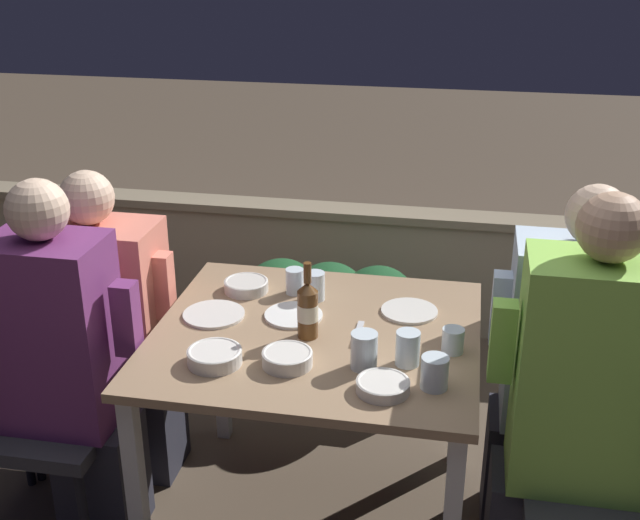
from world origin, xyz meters
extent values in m
plane|color=brown|center=(0.00, 0.00, 0.00)|extent=(16.00, 16.00, 0.00)
cube|color=gray|center=(0.00, 1.54, 0.30)|extent=(9.00, 0.14, 0.59)
cube|color=gray|center=(0.00, 1.54, 0.61)|extent=(9.00, 0.18, 0.04)
cube|color=#937556|center=(0.00, 0.00, 0.74)|extent=(1.04, 0.95, 0.03)
cube|color=silver|center=(-0.47, -0.42, 0.36)|extent=(0.05, 0.05, 0.73)
cube|color=silver|center=(-0.47, 0.42, 0.36)|extent=(0.05, 0.05, 0.73)
cube|color=silver|center=(0.47, 0.42, 0.36)|extent=(0.05, 0.05, 0.73)
cube|color=brown|center=(-0.12, 0.86, 0.14)|extent=(0.79, 0.36, 0.28)
ellipsoid|color=#194723|center=(-0.33, 0.86, 0.43)|extent=(0.36, 0.47, 0.34)
ellipsoid|color=#194723|center=(-0.12, 0.86, 0.43)|extent=(0.36, 0.47, 0.34)
ellipsoid|color=#194723|center=(0.10, 0.86, 0.43)|extent=(0.36, 0.47, 0.34)
cube|color=#333338|center=(-0.88, -0.17, 0.41)|extent=(0.45, 0.45, 0.05)
cylinder|color=black|center=(-0.69, -0.37, 0.19)|extent=(0.03, 0.03, 0.39)
cylinder|color=black|center=(-1.08, 0.02, 0.19)|extent=(0.03, 0.03, 0.39)
cylinder|color=black|center=(-0.69, 0.02, 0.19)|extent=(0.03, 0.03, 0.39)
cube|color=#282833|center=(-0.71, -0.17, 0.22)|extent=(0.25, 0.23, 0.44)
cube|color=#6B2D66|center=(-0.81, -0.17, 0.76)|extent=(0.36, 0.26, 0.65)
cube|color=#6B2D66|center=(-0.56, -0.17, 0.84)|extent=(0.07, 0.07, 0.24)
sphere|color=beige|center=(-0.81, -0.17, 1.18)|extent=(0.19, 0.19, 0.19)
cube|color=#333338|center=(-0.91, 0.18, 0.41)|extent=(0.45, 0.45, 0.05)
cube|color=#333338|center=(-1.10, 0.18, 0.63)|extent=(0.06, 0.45, 0.40)
cylinder|color=black|center=(-1.10, -0.01, 0.19)|extent=(0.03, 0.03, 0.39)
cylinder|color=black|center=(-0.71, -0.01, 0.19)|extent=(0.03, 0.03, 0.39)
cylinder|color=black|center=(-1.10, 0.37, 0.19)|extent=(0.03, 0.03, 0.39)
cylinder|color=black|center=(-0.71, 0.37, 0.19)|extent=(0.03, 0.03, 0.39)
cube|color=#282833|center=(-0.74, 0.18, 0.22)|extent=(0.32, 0.23, 0.44)
cube|color=#E07A66|center=(-0.84, 0.18, 0.72)|extent=(0.46, 0.26, 0.57)
cube|color=#E07A66|center=(-0.59, 0.18, 0.79)|extent=(0.07, 0.07, 0.24)
sphere|color=beige|center=(-0.84, 0.18, 1.10)|extent=(0.19, 0.19, 0.19)
cube|color=#333338|center=(0.89, -0.17, 0.41)|extent=(0.45, 0.45, 0.05)
cylinder|color=black|center=(0.70, 0.02, 0.19)|extent=(0.03, 0.03, 0.39)
cube|color=#8CCC4C|center=(0.82, -0.17, 0.79)|extent=(0.41, 0.26, 0.71)
cube|color=#8CCC4C|center=(0.57, -0.17, 0.87)|extent=(0.07, 0.07, 0.24)
sphere|color=tan|center=(0.82, -0.17, 1.24)|extent=(0.19, 0.19, 0.19)
cube|color=#333338|center=(0.90, 0.14, 0.41)|extent=(0.45, 0.45, 0.05)
cylinder|color=black|center=(0.71, -0.05, 0.19)|extent=(0.03, 0.03, 0.39)
cylinder|color=black|center=(0.71, 0.33, 0.19)|extent=(0.03, 0.03, 0.39)
cylinder|color=black|center=(1.10, 0.33, 0.19)|extent=(0.03, 0.03, 0.39)
cube|color=#282833|center=(0.73, 0.14, 0.22)|extent=(0.32, 0.23, 0.44)
cube|color=silver|center=(0.83, 0.14, 0.75)|extent=(0.45, 0.26, 0.63)
cube|color=silver|center=(0.58, 0.14, 0.83)|extent=(0.07, 0.07, 0.24)
sphere|color=beige|center=(0.83, 0.14, 1.16)|extent=(0.19, 0.19, 0.19)
cylinder|color=brown|center=(-0.02, -0.04, 0.84)|extent=(0.07, 0.07, 0.16)
cylinder|color=beige|center=(-0.02, -0.04, 0.84)|extent=(0.07, 0.07, 0.06)
cone|color=brown|center=(-0.02, -0.04, 0.93)|extent=(0.07, 0.07, 0.03)
cylinder|color=brown|center=(-0.02, -0.04, 0.98)|extent=(0.02, 0.02, 0.07)
cylinder|color=white|center=(-0.09, 0.09, 0.76)|extent=(0.19, 0.19, 0.01)
cylinder|color=silver|center=(-0.36, 0.05, 0.76)|extent=(0.21, 0.21, 0.01)
cylinder|color=silver|center=(0.28, 0.19, 0.76)|extent=(0.19, 0.19, 0.01)
cylinder|color=silver|center=(-0.26, -0.25, 0.78)|extent=(0.16, 0.16, 0.04)
torus|color=silver|center=(-0.26, -0.25, 0.80)|extent=(0.16, 0.16, 0.01)
cylinder|color=silver|center=(-0.04, -0.22, 0.78)|extent=(0.15, 0.15, 0.04)
torus|color=silver|center=(-0.04, -0.22, 0.80)|extent=(0.15, 0.15, 0.01)
cylinder|color=silver|center=(0.25, -0.31, 0.77)|extent=(0.15, 0.15, 0.03)
torus|color=silver|center=(0.25, -0.31, 0.79)|extent=(0.15, 0.15, 0.01)
cylinder|color=beige|center=(-0.30, 0.25, 0.78)|extent=(0.16, 0.16, 0.04)
torus|color=beige|center=(-0.30, 0.25, 0.79)|extent=(0.16, 0.16, 0.01)
cylinder|color=silver|center=(0.18, -0.19, 0.81)|extent=(0.08, 0.08, 0.11)
cylinder|color=silver|center=(-0.13, 0.27, 0.80)|extent=(0.06, 0.06, 0.09)
cylinder|color=silver|center=(0.31, -0.15, 0.81)|extent=(0.07, 0.07, 0.11)
cylinder|color=silver|center=(0.44, -0.05, 0.80)|extent=(0.07, 0.07, 0.08)
cylinder|color=silver|center=(0.39, -0.26, 0.81)|extent=(0.08, 0.08, 0.10)
cylinder|color=silver|center=(-0.05, 0.23, 0.81)|extent=(0.07, 0.07, 0.10)
cube|color=silver|center=(0.14, 0.00, 0.76)|extent=(0.02, 0.17, 0.01)
camera|label=1|loc=(0.44, -2.23, 1.98)|focal=45.00mm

